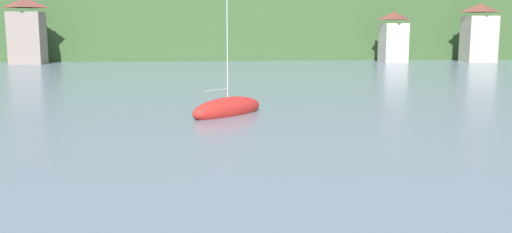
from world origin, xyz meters
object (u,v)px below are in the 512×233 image
at_px(shore_building_central, 479,34).
at_px(sailboat_far_5, 228,109).
at_px(shore_building_west, 27,32).
at_px(shore_building_westcentral, 393,38).

height_order(shore_building_central, sailboat_far_5, shore_building_central).
distance_m(shore_building_west, shore_building_westcentral, 61.26).
relative_size(shore_building_west, shore_building_central, 1.06).
xyz_separation_m(shore_building_westcentral, shore_building_central, (15.31, -0.17, 0.70)).
xyz_separation_m(shore_building_west, sailboat_far_5, (30.21, -57.73, -4.80)).
xyz_separation_m(shore_building_westcentral, sailboat_far_5, (-31.04, -57.78, -3.81)).
bearing_deg(shore_building_west, shore_building_westcentral, 0.05).
height_order(shore_building_west, shore_building_central, shore_building_west).
xyz_separation_m(shore_building_west, shore_building_central, (76.57, -0.12, -0.30)).
distance_m(shore_building_central, sailboat_far_5, 74.08).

